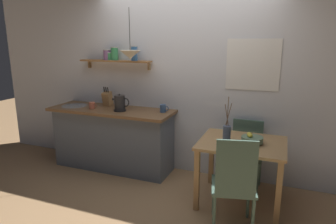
% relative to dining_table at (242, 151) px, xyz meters
% --- Properties ---
extents(ground_plane, '(14.00, 14.00, 0.00)m').
position_rel_dining_table_xyz_m(ground_plane, '(-0.90, -0.00, -0.63)').
color(ground_plane, '#A87F56').
extents(back_wall, '(6.80, 0.11, 2.70)m').
position_rel_dining_table_xyz_m(back_wall, '(-0.70, 0.65, 0.72)').
color(back_wall, silver).
rests_on(back_wall, ground_plane).
extents(kitchen_counter, '(1.83, 0.63, 0.91)m').
position_rel_dining_table_xyz_m(kitchen_counter, '(-1.91, 0.32, -0.17)').
color(kitchen_counter, slate).
rests_on(kitchen_counter, ground_plane).
extents(wall_shelf, '(1.11, 0.20, 0.34)m').
position_rel_dining_table_xyz_m(wall_shelf, '(-1.90, 0.49, 1.00)').
color(wall_shelf, '#9E6B3D').
extents(dining_table, '(0.95, 0.80, 0.75)m').
position_rel_dining_table_xyz_m(dining_table, '(0.00, 0.00, 0.00)').
color(dining_table, tan).
rests_on(dining_table, ground_plane).
extents(dining_chair_near, '(0.51, 0.52, 1.00)m').
position_rel_dining_table_xyz_m(dining_chair_near, '(0.02, -0.61, -0.09)').
color(dining_chair_near, '#4C6B5B').
rests_on(dining_chair_near, ground_plane).
extents(dining_chair_far, '(0.44, 0.41, 0.87)m').
position_rel_dining_table_xyz_m(dining_chair_far, '(-0.00, 0.42, -0.14)').
color(dining_chair_far, '#4C6B5B').
rests_on(dining_chair_far, ground_plane).
extents(fruit_bowl, '(0.24, 0.24, 0.12)m').
position_rel_dining_table_xyz_m(fruit_bowl, '(0.10, -0.01, 0.16)').
color(fruit_bowl, slate).
rests_on(fruit_bowl, dining_table).
extents(twig_vase, '(0.09, 0.09, 0.51)m').
position_rel_dining_table_xyz_m(twig_vase, '(-0.18, -0.01, 0.21)').
color(twig_vase, '#475675').
rests_on(twig_vase, dining_table).
extents(electric_kettle, '(0.26, 0.17, 0.24)m').
position_rel_dining_table_xyz_m(electric_kettle, '(-1.72, 0.24, 0.38)').
color(electric_kettle, black).
rests_on(electric_kettle, kitchen_counter).
extents(knife_block, '(0.12, 0.15, 0.29)m').
position_rel_dining_table_xyz_m(knife_block, '(-2.06, 0.46, 0.39)').
color(knife_block, tan).
rests_on(knife_block, kitchen_counter).
extents(coffee_mug_by_sink, '(0.12, 0.08, 0.10)m').
position_rel_dining_table_xyz_m(coffee_mug_by_sink, '(-2.17, 0.21, 0.32)').
color(coffee_mug_by_sink, '#C6664C').
rests_on(coffee_mug_by_sink, kitchen_counter).
extents(coffee_mug_spare, '(0.13, 0.08, 0.11)m').
position_rel_dining_table_xyz_m(coffee_mug_spare, '(-1.13, 0.38, 0.33)').
color(coffee_mug_spare, '#3D5B89').
rests_on(coffee_mug_spare, kitchen_counter).
extents(pendant_lamp, '(0.28, 0.28, 0.65)m').
position_rel_dining_table_xyz_m(pendant_lamp, '(-1.53, 0.23, 1.06)').
color(pendant_lamp, black).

